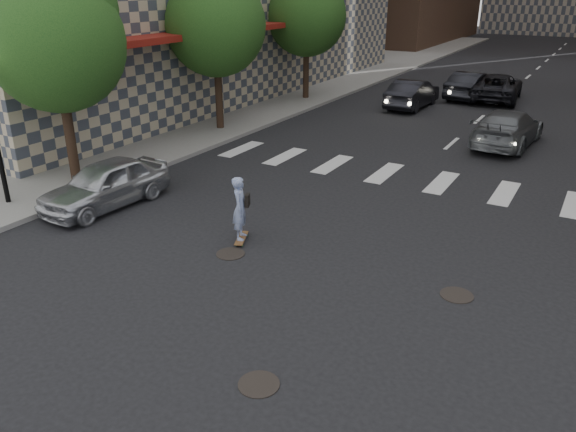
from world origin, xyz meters
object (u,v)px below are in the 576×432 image
at_px(traffic_car_e, 471,85).
at_px(tree_c, 309,12).
at_px(skateboarder, 241,208).
at_px(traffic_car_c, 497,87).
at_px(tree_a, 59,35).
at_px(traffic_car_b, 508,128).
at_px(silver_sedan, 105,184).
at_px(traffic_car_a, 412,94).
at_px(tree_b, 218,20).

bearing_deg(traffic_car_e, tree_c, 37.59).
relative_size(skateboarder, traffic_car_e, 0.38).
bearing_deg(skateboarder, traffic_car_c, 62.11).
distance_m(tree_a, traffic_car_e, 22.61).
bearing_deg(traffic_car_b, traffic_car_e, -64.45).
bearing_deg(tree_a, traffic_car_b, 45.68).
xyz_separation_m(tree_a, skateboarder, (7.27, -1.18, -3.74)).
bearing_deg(silver_sedan, traffic_car_a, 83.62).
relative_size(tree_c, traffic_car_e, 1.45).
bearing_deg(skateboarder, tree_c, 89.85).
height_order(tree_a, traffic_car_c, tree_a).
distance_m(tree_a, silver_sedan, 4.79).
xyz_separation_m(traffic_car_b, traffic_car_c, (-2.27, 9.41, 0.01)).
bearing_deg(skateboarder, tree_b, 105.29).
height_order(silver_sedan, traffic_car_e, traffic_car_e).
relative_size(tree_b, skateboarder, 3.82).
bearing_deg(tree_b, traffic_car_a, 57.13).
xyz_separation_m(tree_b, traffic_car_b, (11.41, 3.68, -3.93)).
bearing_deg(tree_a, skateboarder, -9.19).
bearing_deg(traffic_car_e, traffic_car_b, 117.13).
distance_m(silver_sedan, traffic_car_e, 22.64).
height_order(silver_sedan, traffic_car_c, traffic_car_c).
xyz_separation_m(tree_c, silver_sedan, (2.45, -17.14, -3.96)).
xyz_separation_m(tree_b, traffic_car_c, (9.14, 13.09, -3.92)).
relative_size(skateboarder, silver_sedan, 0.43).
distance_m(skateboarder, traffic_car_b, 13.51).
distance_m(tree_c, silver_sedan, 17.76).
distance_m(skateboarder, traffic_car_a, 18.11).
relative_size(skateboarder, traffic_car_b, 0.35).
bearing_deg(traffic_car_b, traffic_car_c, -72.40).
relative_size(tree_b, silver_sedan, 1.63).
bearing_deg(silver_sedan, skateboarder, 3.46).
height_order(tree_b, tree_c, same).
xyz_separation_m(traffic_car_c, traffic_car_e, (-1.35, -0.23, 0.02)).
bearing_deg(traffic_car_a, silver_sedan, 81.02).
bearing_deg(tree_c, traffic_car_e, 31.97).
bearing_deg(tree_b, traffic_car_b, 17.89).
bearing_deg(traffic_car_e, tree_b, 64.41).
height_order(tree_b, traffic_car_b, tree_b).
relative_size(tree_a, traffic_car_a, 1.49).
distance_m(traffic_car_a, traffic_car_c, 5.43).
distance_m(tree_b, skateboarder, 12.29).
distance_m(tree_a, traffic_car_a, 18.24).
bearing_deg(tree_b, tree_a, -90.00).
height_order(skateboarder, silver_sedan, skateboarder).
bearing_deg(traffic_car_b, tree_a, 49.71).
relative_size(traffic_car_b, traffic_car_e, 1.09).
bearing_deg(traffic_car_c, silver_sedan, 68.42).
height_order(tree_a, traffic_car_b, tree_a).
height_order(tree_c, traffic_car_b, tree_c).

